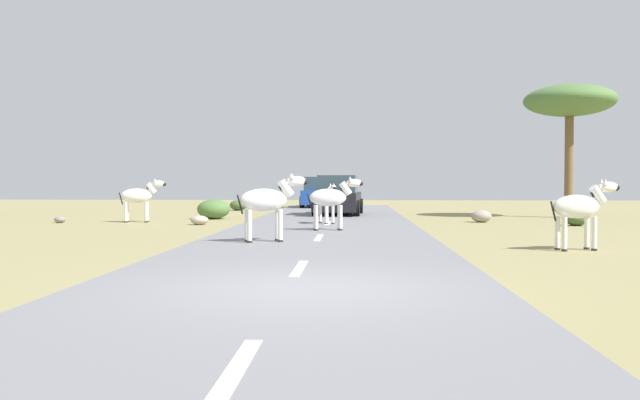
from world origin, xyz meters
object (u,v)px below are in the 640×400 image
(car_0, at_px, (338,197))
(rock_4, at_px, (200,220))
(zebra_3, at_px, (331,198))
(bush_1, at_px, (238,205))
(bush_3, at_px, (214,209))
(car_1, at_px, (321,193))
(rock_1, at_px, (60,220))
(zebra_1, at_px, (268,201))
(bush_4, at_px, (576,219))
(rock_0, at_px, (481,216))
(zebra_2, at_px, (580,207))
(zebra_4, at_px, (139,196))
(tree_3, at_px, (570,102))
(zebra_0, at_px, (327,199))

(car_0, xyz_separation_m, rock_4, (-4.72, -6.41, -0.69))
(zebra_3, xyz_separation_m, bush_1, (-5.38, 14.46, -0.73))
(bush_3, bearing_deg, rock_4, -85.61)
(car_1, xyz_separation_m, rock_1, (-8.85, -14.37, -0.73))
(bush_1, distance_m, rock_4, 11.48)
(car_1, height_order, bush_1, car_1)
(zebra_1, relative_size, bush_4, 2.12)
(zebra_1, distance_m, rock_0, 11.17)
(rock_0, bearing_deg, bush_3, 171.18)
(zebra_2, height_order, bush_1, zebra_2)
(rock_0, relative_size, rock_1, 1.86)
(rock_0, bearing_deg, zebra_4, -177.14)
(zebra_3, bearing_deg, car_1, 174.43)
(zebra_3, distance_m, rock_1, 10.80)
(tree_3, relative_size, bush_3, 4.19)
(car_1, xyz_separation_m, tree_3, (10.91, -9.86, 3.98))
(zebra_1, xyz_separation_m, rock_4, (-3.31, 6.86, -0.88))
(car_0, relative_size, bush_3, 3.35)
(zebra_4, distance_m, bush_4, 15.65)
(car_0, bearing_deg, tree_3, -3.01)
(bush_1, bearing_deg, bush_4, -39.53)
(zebra_4, bearing_deg, zebra_0, 69.62)
(bush_4, bearing_deg, car_1, 122.46)
(zebra_0, height_order, rock_4, zebra_0)
(bush_4, relative_size, rock_0, 1.06)
(tree_3, bearing_deg, bush_4, -105.14)
(bush_4, distance_m, rock_4, 13.02)
(zebra_1, bearing_deg, bush_3, 179.28)
(zebra_3, bearing_deg, tree_3, 121.10)
(zebra_0, height_order, bush_4, zebra_0)
(bush_3, height_order, rock_0, bush_3)
(zebra_0, xyz_separation_m, car_0, (0.24, 6.29, -0.04))
(zebra_2, relative_size, zebra_4, 0.96)
(zebra_0, distance_m, zebra_1, 7.08)
(zebra_4, relative_size, car_0, 0.39)
(zebra_1, distance_m, rock_1, 11.60)
(rock_4, bearing_deg, tree_3, 20.18)
(bush_1, bearing_deg, zebra_4, -100.66)
(zebra_4, relative_size, bush_1, 1.86)
(rock_1, bearing_deg, rock_0, 4.25)
(bush_1, relative_size, rock_1, 2.27)
(tree_3, height_order, bush_1, tree_3)
(car_1, bearing_deg, zebra_3, -82.48)
(zebra_1, relative_size, rock_4, 2.72)
(rock_1, xyz_separation_m, rock_4, (5.37, -0.79, 0.04))
(zebra_4, xyz_separation_m, rock_0, (12.72, 0.64, -0.74))
(car_0, xyz_separation_m, tree_3, (9.68, -1.12, 3.98))
(zebra_3, bearing_deg, rock_0, 122.85)
(zebra_1, height_order, bush_3, zebra_1)
(bush_1, relative_size, bush_3, 0.70)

